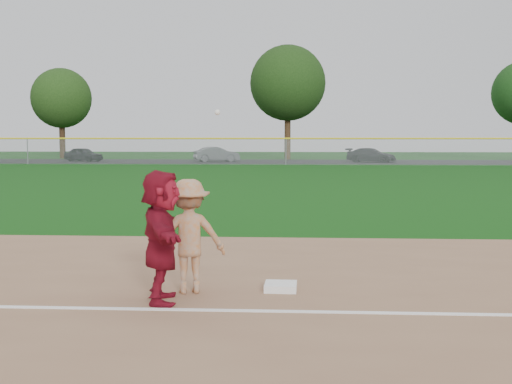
# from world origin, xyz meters

# --- Properties ---
(ground) EXTENTS (160.00, 160.00, 0.00)m
(ground) POSITION_xyz_m (0.00, 0.00, 0.00)
(ground) COLOR #0E440D
(ground) RESTS_ON ground
(foul_line) EXTENTS (60.00, 0.10, 0.01)m
(foul_line) POSITION_xyz_m (0.00, -0.80, 0.03)
(foul_line) COLOR white
(foul_line) RESTS_ON infield_dirt
(parking_asphalt) EXTENTS (120.00, 10.00, 0.01)m
(parking_asphalt) POSITION_xyz_m (0.00, 46.00, 0.01)
(parking_asphalt) COLOR black
(parking_asphalt) RESTS_ON ground
(first_base) EXTENTS (0.46, 0.46, 0.10)m
(first_base) POSITION_xyz_m (0.42, 0.31, 0.07)
(first_base) COLOR white
(first_base) RESTS_ON infield_dirt
(base_runner) EXTENTS (0.79, 1.67, 1.73)m
(base_runner) POSITION_xyz_m (-1.12, -0.41, 0.88)
(base_runner) COLOR maroon
(base_runner) RESTS_ON infield_dirt
(car_left) EXTENTS (3.78, 2.70, 1.20)m
(car_left) POSITION_xyz_m (-17.47, 45.64, 0.61)
(car_left) COLOR black
(car_left) RESTS_ON parking_asphalt
(car_mid) EXTENTS (4.05, 2.55, 1.26)m
(car_mid) POSITION_xyz_m (-5.94, 45.48, 0.64)
(car_mid) COLOR #4F5156
(car_mid) RESTS_ON parking_asphalt
(car_right) EXTENTS (4.39, 2.95, 1.18)m
(car_right) POSITION_xyz_m (6.99, 44.95, 0.60)
(car_right) COLOR black
(car_right) RESTS_ON parking_asphalt
(first_base_play) EXTENTS (1.13, 0.82, 2.52)m
(first_base_play) POSITION_xyz_m (-0.85, 0.12, 0.81)
(first_base_play) COLOR #9B9B9D
(first_base_play) RESTS_ON infield_dirt
(outfield_fence) EXTENTS (110.00, 0.12, 110.00)m
(outfield_fence) POSITION_xyz_m (0.00, 40.00, 1.96)
(outfield_fence) COLOR #999EA0
(outfield_fence) RESTS_ON ground
(tree_1) EXTENTS (5.80, 5.80, 8.75)m
(tree_1) POSITION_xyz_m (-22.00, 53.00, 5.83)
(tree_1) COLOR #321F12
(tree_1) RESTS_ON ground
(tree_2) EXTENTS (7.00, 7.00, 10.58)m
(tree_2) POSITION_xyz_m (0.00, 51.50, 7.06)
(tree_2) COLOR #3A2615
(tree_2) RESTS_ON ground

